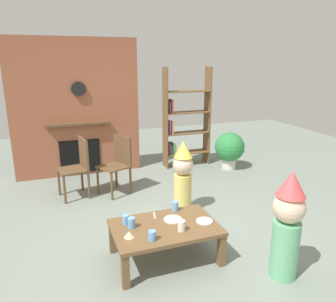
% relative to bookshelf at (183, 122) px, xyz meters
% --- Properties ---
extents(ground_plane, '(12.00, 12.00, 0.00)m').
position_rel_bookshelf_xyz_m(ground_plane, '(-1.20, -2.40, -0.86)').
color(ground_plane, gray).
extents(brick_fireplace_feature, '(2.20, 0.28, 2.40)m').
position_rel_bookshelf_xyz_m(brick_fireplace_feature, '(-1.96, 0.20, 0.33)').
color(brick_fireplace_feature, '#935138').
rests_on(brick_fireplace_feature, ground_plane).
extents(bookshelf, '(0.90, 0.28, 1.90)m').
position_rel_bookshelf_xyz_m(bookshelf, '(0.00, 0.00, 0.00)').
color(bookshelf, brown).
rests_on(bookshelf, ground_plane).
extents(coffee_table, '(1.08, 0.71, 0.38)m').
position_rel_bookshelf_xyz_m(coffee_table, '(-1.39, -2.86, -0.53)').
color(coffee_table, brown).
rests_on(coffee_table, ground_plane).
extents(paper_cup_near_left, '(0.08, 0.08, 0.11)m').
position_rel_bookshelf_xyz_m(paper_cup_near_left, '(-1.73, -2.78, -0.42)').
color(paper_cup_near_left, '#669EE0').
rests_on(paper_cup_near_left, coffee_table).
extents(paper_cup_near_right, '(0.08, 0.08, 0.11)m').
position_rel_bookshelf_xyz_m(paper_cup_near_right, '(-1.27, -3.01, -0.43)').
color(paper_cup_near_right, silver).
rests_on(paper_cup_near_right, coffee_table).
extents(paper_cup_center, '(0.07, 0.07, 0.10)m').
position_rel_bookshelf_xyz_m(paper_cup_center, '(-1.60, -3.08, -0.43)').
color(paper_cup_center, '#669EE0').
rests_on(paper_cup_center, coffee_table).
extents(paper_cup_far_left, '(0.07, 0.07, 0.10)m').
position_rel_bookshelf_xyz_m(paper_cup_far_left, '(-1.77, -2.69, -0.43)').
color(paper_cup_far_left, '#669EE0').
rests_on(paper_cup_far_left, coffee_table).
extents(paper_cup_far_right, '(0.07, 0.07, 0.11)m').
position_rel_bookshelf_xyz_m(paper_cup_far_right, '(-1.17, -2.57, -0.43)').
color(paper_cup_far_right, '#669EE0').
rests_on(paper_cup_far_right, coffee_table).
extents(paper_plate_front, '(0.17, 0.17, 0.01)m').
position_rel_bookshelf_xyz_m(paper_plate_front, '(-0.97, -2.92, -0.47)').
color(paper_plate_front, white).
rests_on(paper_plate_front, coffee_table).
extents(paper_plate_rear, '(0.19, 0.19, 0.01)m').
position_rel_bookshelf_xyz_m(paper_plate_rear, '(-1.27, -2.77, -0.47)').
color(paper_plate_rear, white).
rests_on(paper_plate_rear, coffee_table).
extents(birthday_cake_slice, '(0.10, 0.10, 0.06)m').
position_rel_bookshelf_xyz_m(birthday_cake_slice, '(-1.80, -2.96, -0.45)').
color(birthday_cake_slice, '#EAC68C').
rests_on(birthday_cake_slice, coffee_table).
extents(table_fork, '(0.05, 0.15, 0.01)m').
position_rel_bookshelf_xyz_m(table_fork, '(-1.43, -2.62, -0.48)').
color(table_fork, silver).
rests_on(table_fork, coffee_table).
extents(child_with_cone_hat, '(0.30, 0.30, 1.08)m').
position_rel_bookshelf_xyz_m(child_with_cone_hat, '(-0.42, -3.53, -0.29)').
color(child_with_cone_hat, '#66B27F').
rests_on(child_with_cone_hat, ground_plane).
extents(child_in_pink, '(0.28, 0.28, 1.00)m').
position_rel_bookshelf_xyz_m(child_in_pink, '(-0.79, -1.90, -0.33)').
color(child_in_pink, '#E0CC66').
rests_on(child_in_pink, ground_plane).
extents(dining_chair_left, '(0.47, 0.47, 0.90)m').
position_rel_bookshelf_xyz_m(dining_chair_left, '(-2.07, -0.86, -0.35)').
color(dining_chair_left, brown).
rests_on(dining_chair_left, ground_plane).
extents(dining_chair_middle, '(0.54, 0.54, 0.90)m').
position_rel_bookshelf_xyz_m(dining_chair_middle, '(-1.47, -0.91, -0.35)').
color(dining_chair_middle, brown).
rests_on(dining_chair_middle, ground_plane).
extents(potted_plant_tall, '(0.56, 0.56, 0.70)m').
position_rel_bookshelf_xyz_m(potted_plant_tall, '(0.76, -0.49, -0.46)').
color(potted_plant_tall, beige).
rests_on(potted_plant_tall, ground_plane).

